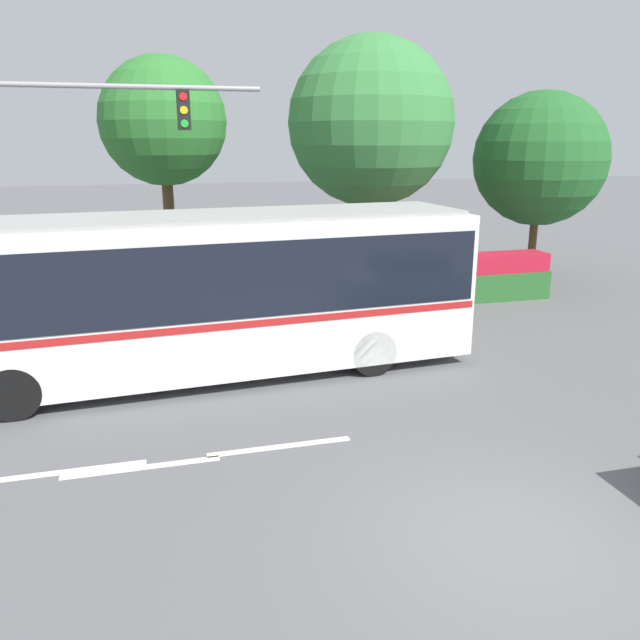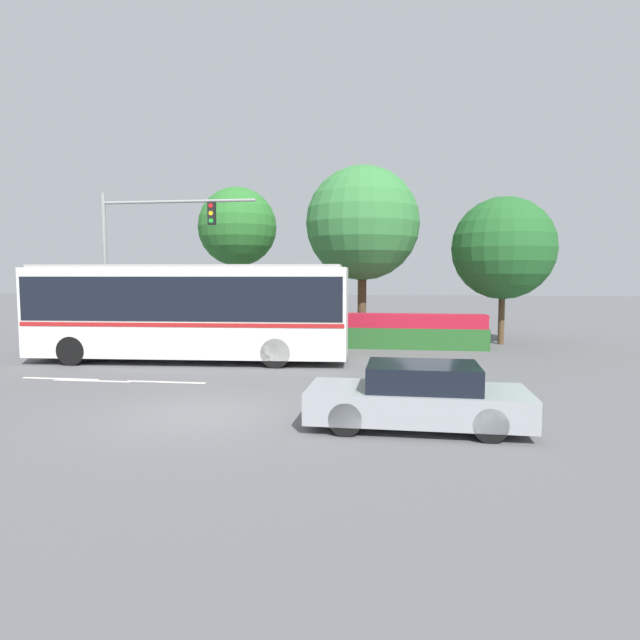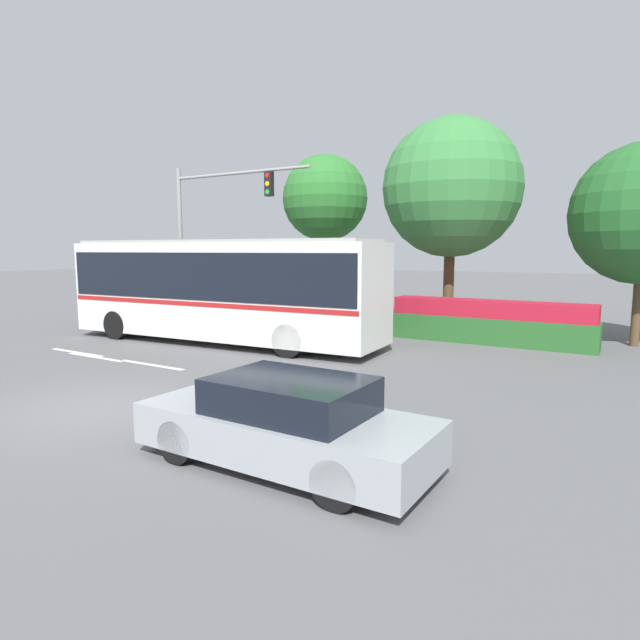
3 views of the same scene
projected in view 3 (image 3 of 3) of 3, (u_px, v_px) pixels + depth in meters
ground_plane at (101, 408)px, 10.57m from camera, size 140.00×140.00×0.00m
city_bus at (222, 285)px, 17.75m from camera, size 11.35×3.26×3.44m
sedan_foreground at (286, 423)px, 7.71m from camera, size 4.44×1.84×1.31m
traffic_light_pole at (209, 219)px, 21.54m from camera, size 6.58×0.24×6.46m
flowering_hedge at (490, 322)px, 17.77m from camera, size 6.63×1.01×1.45m
street_tree_left at (325, 199)px, 23.93m from camera, size 3.83×3.83×7.34m
street_tree_centre at (452, 188)px, 19.71m from camera, size 5.12×5.12×7.95m
lane_stripe_near at (77, 352)px, 16.26m from camera, size 2.40×0.16×0.01m
lane_stripe_mid at (151, 365)px, 14.51m from camera, size 2.40×0.16×0.01m
lane_stripe_far at (96, 357)px, 15.54m from camera, size 2.40×0.16×0.01m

